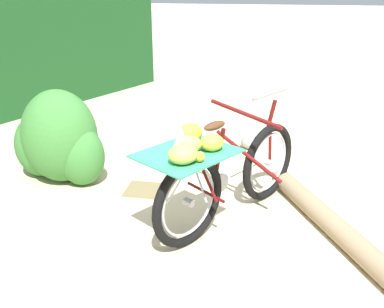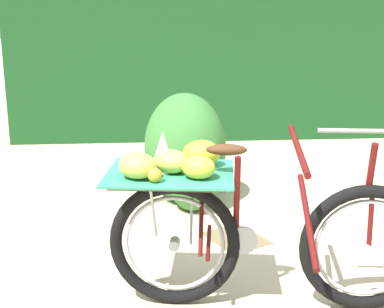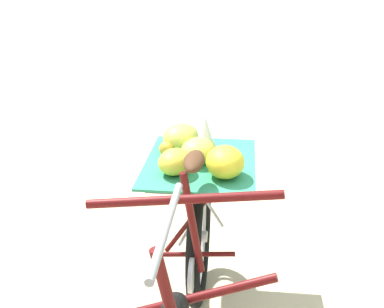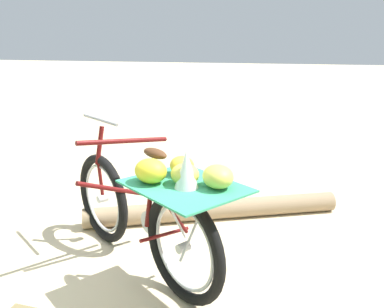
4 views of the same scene
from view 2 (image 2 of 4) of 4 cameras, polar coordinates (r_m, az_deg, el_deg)
The scene contains 5 objects.
ground_plane at distance 3.47m, azimuth 6.09°, elevation -13.17°, with size 60.00×60.00×0.00m, color beige.
foliage_hedge at distance 7.28m, azimuth 5.46°, elevation 10.53°, with size 5.95×0.90×2.16m, color #19471E.
bicycle at distance 3.01m, azimuth 5.58°, elevation -7.20°, with size 1.25×1.64×1.03m.
shrub_cluster at distance 4.72m, azimuth -0.82°, elevation 0.02°, with size 0.99×0.68×0.95m.
leaf_litter_patch at distance 4.06m, azimuth 4.61°, elevation -8.75°, with size 0.44×0.36×0.01m, color olive.
Camera 2 is at (2.43, -1.87, 1.63)m, focal length 51.08 mm.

